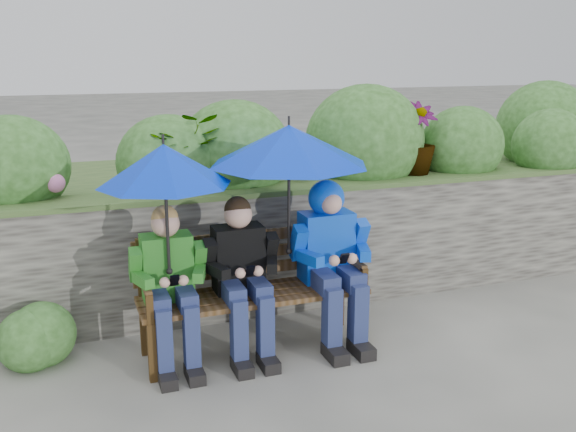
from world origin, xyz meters
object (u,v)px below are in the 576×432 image
object	(u,v)px
umbrella_left	(164,165)
umbrella_right	(289,145)
boy_right	(331,250)
boy_left	(170,280)
boy_middle	(242,270)
park_bench	(251,284)

from	to	relation	value
umbrella_left	umbrella_right	xyz separation A→B (m)	(0.87, 0.08, 0.07)
boy_right	umbrella_right	world-z (taller)	umbrella_right
boy_left	umbrella_left	xyz separation A→B (m)	(-0.00, -0.03, 0.78)
boy_middle	umbrella_right	bearing A→B (deg)	9.50
park_bench	boy_middle	xyz separation A→B (m)	(-0.09, -0.08, 0.13)
boy_left	park_bench	bearing A→B (deg)	7.20
park_bench	boy_right	xyz separation A→B (m)	(0.58, -0.07, 0.21)
boy_middle	boy_left	bearing A→B (deg)	179.76
boy_left	umbrella_left	bearing A→B (deg)	-99.27
park_bench	umbrella_left	xyz separation A→B (m)	(-0.59, -0.10, 0.91)
park_bench	boy_right	distance (m)	0.62
boy_middle	boy_right	distance (m)	0.67
boy_left	umbrella_left	size ratio (longest dim) A/B	1.19
umbrella_left	boy_right	bearing A→B (deg)	1.49
park_bench	umbrella_left	size ratio (longest dim) A/B	1.74
boy_left	boy_right	bearing A→B (deg)	0.24
boy_left	umbrella_right	xyz separation A→B (m)	(0.86, 0.06, 0.85)
boy_left	umbrella_right	bearing A→B (deg)	3.90
park_bench	boy_right	bearing A→B (deg)	-6.73
boy_left	umbrella_left	distance (m)	0.78
boy_right	umbrella_left	xyz separation A→B (m)	(-1.17, -0.03, 0.70)
boy_right	umbrella_right	distance (m)	0.83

